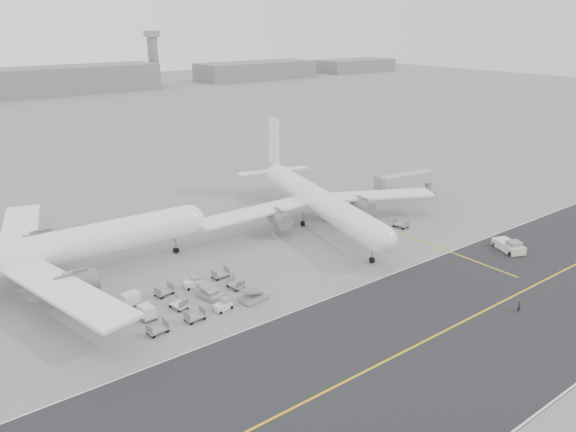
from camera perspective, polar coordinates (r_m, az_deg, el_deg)
ground at (r=81.71m, az=1.99°, el=-8.22°), size 700.00×700.00×0.00m
taxiway at (r=74.10m, az=14.18°, el=-11.99°), size 220.00×59.00×0.03m
horizon_buildings at (r=326.92m, az=-24.30°, el=11.09°), size 520.00×28.00×28.00m
control_tower at (r=353.10m, az=-13.52°, el=15.40°), size 7.00×7.00×31.25m
airliner_a at (r=90.28m, az=-24.06°, el=-3.45°), size 54.40×53.75×18.75m
airliner_b at (r=107.93m, az=2.99°, el=1.65°), size 48.40×49.50×17.37m
pushback_tug at (r=103.98m, az=21.55°, el=-2.85°), size 4.77×7.71×2.21m
jet_bridge at (r=126.61m, az=11.89°, el=3.51°), size 15.75×5.19×5.87m
gse_cluster at (r=81.31m, az=-9.59°, el=-8.65°), size 24.44×19.79×2.02m
stray_dolly at (r=109.91m, az=11.36°, el=-1.15°), size 2.17×3.05×1.72m
ground_crew_a at (r=83.69m, az=22.44°, el=-8.51°), size 0.66×0.54×1.56m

